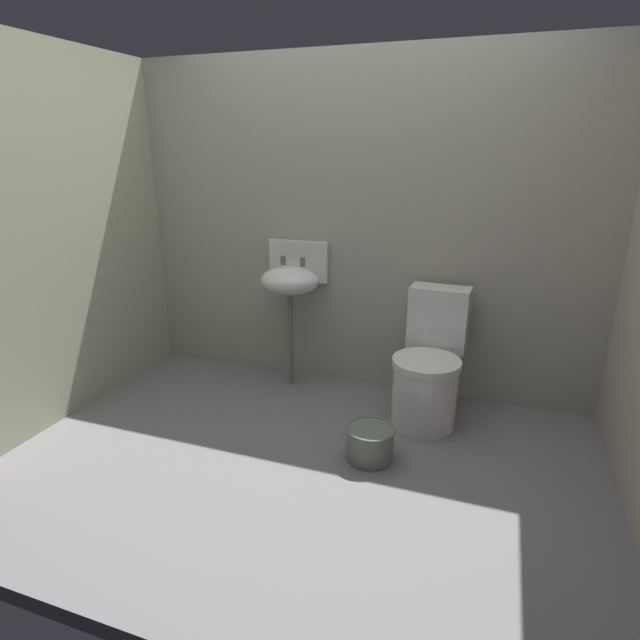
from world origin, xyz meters
The scene contains 6 objects.
ground_plane centered at (0.00, 0.00, -0.04)m, with size 3.50×2.40×0.08m, color slate.
wall_back centered at (0.00, 1.05, 1.08)m, with size 3.50×0.10×2.16m, color gray.
wall_left centered at (-1.60, 0.10, 1.08)m, with size 0.10×2.20×2.16m, color gray.
toilet_near_wall centered at (0.55, 0.65, 0.32)m, with size 0.42×0.61×0.78m.
sink centered at (-0.41, 0.84, 0.75)m, with size 0.42×0.35×0.99m.
bucket centered at (0.34, 0.09, 0.10)m, with size 0.26×0.26×0.19m.
Camera 1 is at (0.88, -2.23, 1.59)m, focal length 28.73 mm.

